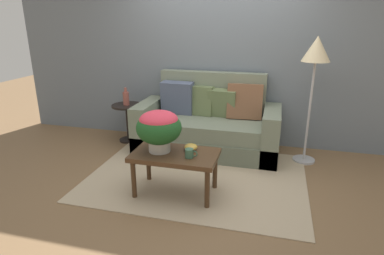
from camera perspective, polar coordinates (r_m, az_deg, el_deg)
The scene contains 11 objects.
ground_plane at distance 3.99m, azimuth 1.09°, elevation -8.22°, with size 14.00×14.00×0.00m, color brown.
wall_back at distance 4.83m, azimuth 4.89°, elevation 13.97°, with size 6.40×0.12×2.83m, color slate.
area_rug at distance 3.94m, azimuth 0.89°, elevation -8.53°, with size 2.51×1.87×0.01m, color tan.
couch at distance 4.60m, azimuth 2.81°, elevation 0.26°, with size 1.96×0.87×1.08m.
coffee_table at distance 3.43m, azimuth -2.97°, elevation -5.43°, with size 0.89×0.52×0.47m.
side_table at distance 5.02m, azimuth -11.21°, elevation 1.98°, with size 0.45×0.45×0.57m.
floor_lamp at distance 4.25m, azimuth 20.83°, elevation 11.22°, with size 0.34×0.34×1.61m.
potted_plant at distance 3.37m, azimuth -5.81°, elevation 0.11°, with size 0.47×0.47×0.44m.
coffee_mug at distance 3.28m, azimuth -0.43°, elevation -4.53°, with size 0.13×0.09×0.09m.
snack_bowl at distance 3.45m, azimuth -0.21°, elevation -3.43°, with size 0.14×0.14×0.07m.
table_vase at distance 4.93m, azimuth -11.48°, elevation 5.09°, with size 0.09×0.09×0.26m.
Camera 1 is at (0.83, -3.46, 1.81)m, focal length 30.46 mm.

